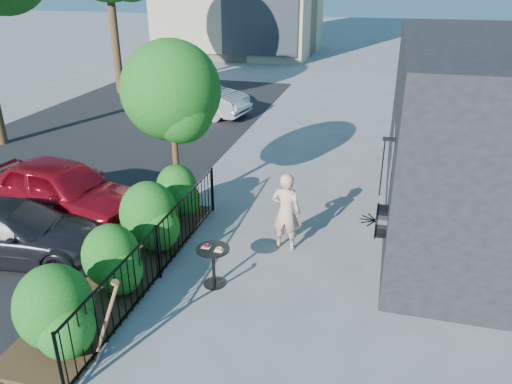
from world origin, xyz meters
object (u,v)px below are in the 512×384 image
(cafe_table, at_px, (213,260))
(car_silver, at_px, (194,96))
(shovel, at_px, (106,326))
(car_red, at_px, (63,190))
(patio_tree, at_px, (173,97))
(woman, at_px, (286,212))
(car_darkgrey, at_px, (14,231))

(cafe_table, relative_size, car_silver, 0.18)
(shovel, height_order, car_red, shovel)
(patio_tree, bearing_deg, woman, -21.02)
(cafe_table, relative_size, woman, 0.49)
(cafe_table, distance_m, car_red, 4.55)
(patio_tree, height_order, woman, patio_tree)
(car_silver, xyz_separation_m, car_darkgrey, (0.56, -11.19, -0.17))
(car_red, distance_m, car_silver, 9.44)
(woman, distance_m, car_darkgrey, 5.42)
(woman, height_order, car_red, woman)
(shovel, distance_m, car_darkgrey, 4.00)
(car_red, bearing_deg, shovel, -129.74)
(cafe_table, bearing_deg, car_silver, 112.93)
(cafe_table, xyz_separation_m, car_darkgrey, (-4.15, -0.07, 0.04))
(shovel, relative_size, car_silver, 0.34)
(cafe_table, bearing_deg, woman, 59.21)
(shovel, xyz_separation_m, car_silver, (-3.89, 13.40, 0.08))
(patio_tree, relative_size, car_red, 0.95)
(woman, bearing_deg, car_silver, -55.79)
(woman, bearing_deg, car_red, 2.76)
(patio_tree, distance_m, car_darkgrey, 4.26)
(shovel, distance_m, car_silver, 13.96)
(shovel, bearing_deg, car_silver, 106.20)
(car_silver, bearing_deg, woman, -139.38)
(patio_tree, xyz_separation_m, shovel, (0.98, -4.99, -2.11))
(cafe_table, height_order, car_darkgrey, car_darkgrey)
(woman, bearing_deg, car_darkgrey, 21.71)
(shovel, bearing_deg, woman, 65.42)
(shovel, height_order, car_silver, same)
(patio_tree, relative_size, cafe_table, 4.87)
(car_darkgrey, bearing_deg, car_silver, -4.59)
(shovel, relative_size, car_darkgrey, 0.38)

